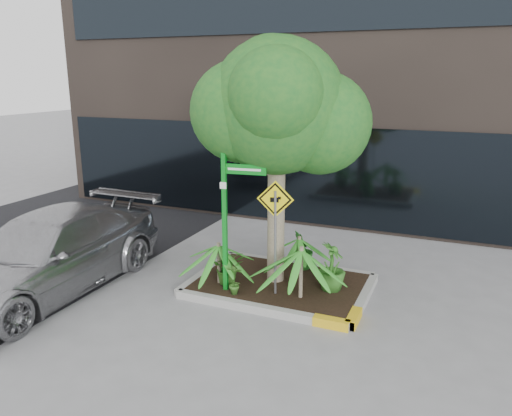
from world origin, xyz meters
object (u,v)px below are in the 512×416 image
at_px(parked_car, 47,254).
at_px(cattle_sign, 275,219).
at_px(tree, 277,106).
at_px(street_sign_post, 228,207).

bearing_deg(parked_car, cattle_sign, 16.55).
xyz_separation_m(tree, cattle_sign, (0.24, -0.67, -1.88)).
distance_m(tree, street_sign_post, 1.99).
bearing_deg(cattle_sign, parked_car, -173.92).
relative_size(parked_car, cattle_sign, 2.42).
bearing_deg(cattle_sign, street_sign_post, 174.61).
bearing_deg(tree, parked_car, -154.46).
relative_size(street_sign_post, cattle_sign, 1.31).
xyz_separation_m(parked_car, cattle_sign, (4.11, 1.18, 0.83)).
relative_size(tree, parked_car, 0.93).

